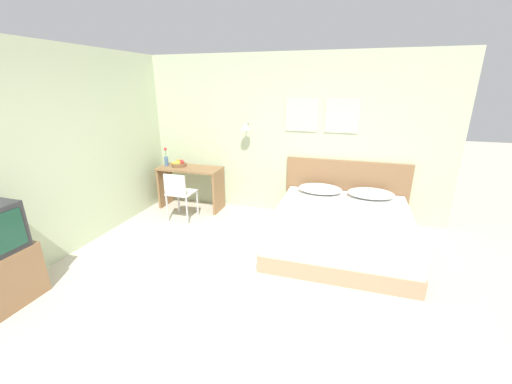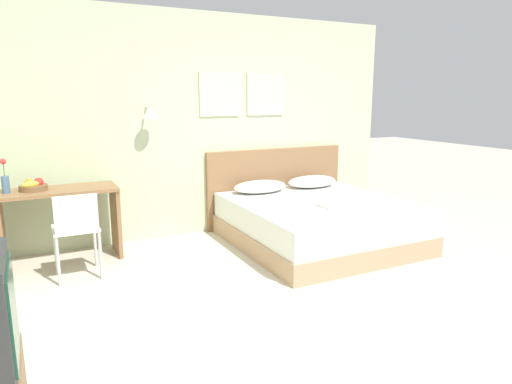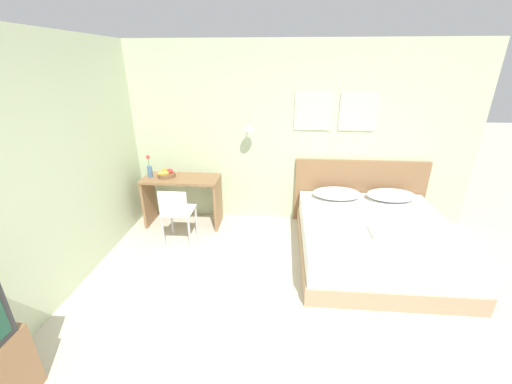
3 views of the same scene
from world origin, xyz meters
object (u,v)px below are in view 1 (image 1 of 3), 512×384
Objects in this scene: flower_vase at (166,159)px; tv_stand at (3,279)px; bed at (341,230)px; desk at (191,180)px; fruit_bowl at (179,164)px; pillow_right at (371,193)px; pillow_left at (320,189)px; desk_chair at (179,192)px; folded_towel_near_foot at (343,219)px; headboard at (345,190)px.

flower_vase reaches higher than tv_stand.
bed is 2.79m from desk.
bed is 1.75× the size of desk.
flower_vase is (-0.24, -0.03, 0.08)m from fruit_bowl.
pillow_right is at bearing 0.37° from desk.
bed is at bearing -14.77° from desk.
fruit_bowl is at bearing -179.93° from pillow_left.
bed is 3.05m from fruit_bowl.
desk is 1.37× the size of desk_chair.
pillow_left is 2.01× the size of folded_towel_near_foot.
fruit_bowl is at bearing 160.81° from folded_towel_near_foot.
pillow_left is 1.10m from folded_towel_near_foot.
bed is 0.89m from pillow_right.
flower_vase is (-3.53, -0.03, 0.31)m from pillow_right.
pillow_right is at bearing 0.51° from flower_vase.
pillow_right is 3.07m from desk.
folded_towel_near_foot is 2.88m from desk.
folded_towel_near_foot is at bearing -20.32° from desk.
headboard is at bearing 18.92° from desk_chair.
desk is at bearing -179.63° from pillow_right.
flower_vase is (-3.14, 0.70, 0.64)m from bed.
desk is at bearing -4.41° from fruit_bowl.
headboard is 1.31m from folded_towel_near_foot.
flower_vase is at bearing -178.61° from desk.
pillow_right is 0.62× the size of desk.
tv_stand is at bearing -140.32° from pillow_right.
pillow_left is at bearing 46.51° from tv_stand.
flower_vase reaches higher than headboard.
fruit_bowl is 3.06m from tv_stand.
flower_vase reaches higher than pillow_left.
pillow_left is at bearing 0.65° from flower_vase.
desk is (-2.30, -0.02, -0.05)m from pillow_left.
pillow_left is at bearing 180.00° from pillow_right.
fruit_bowl is 0.25m from flower_vase.
headboard is at bearing 90.00° from bed.
headboard is at bearing 5.73° from flower_vase.
desk_chair is 3.11× the size of fruit_bowl.
pillow_right is 1.12× the size of tv_stand.
desk_chair is 2.49m from tv_stand.
pillow_left is 2.29m from desk_chair.
bed is 2.85× the size of pillow_left.
pillow_left is 2.30m from desk.
desk_chair reaches higher than pillow_left.
folded_towel_near_foot is 0.31× the size of desk.
bed is 1.04m from headboard.
desk reaches higher than tv_stand.
bed is 2.39× the size of desk_chair.
desk is at bearing 159.68° from folded_towel_near_foot.
headboard is at bearing 90.96° from folded_towel_near_foot.
pillow_left reaches higher than bed.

